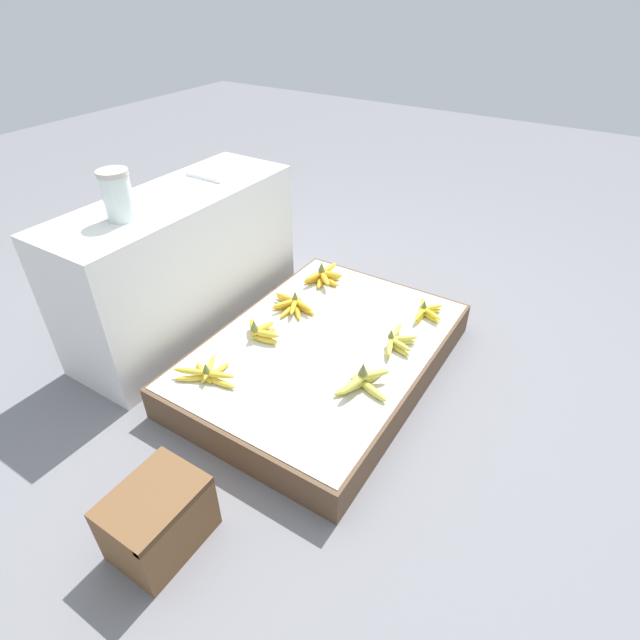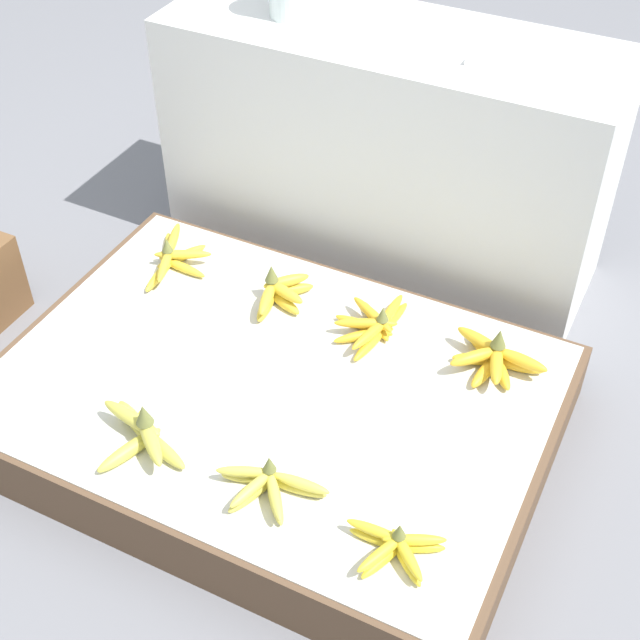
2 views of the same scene
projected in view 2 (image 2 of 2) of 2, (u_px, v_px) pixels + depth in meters
The scene contains 11 objects.
ground_plane at pixel (274, 428), 2.16m from camera, with size 10.00×10.00×0.00m, color slate.
display_platform at pixel (273, 406), 2.10m from camera, with size 1.27×0.90×0.16m.
back_vendor_table at pixel (386, 152), 2.45m from camera, with size 1.20×0.43×0.69m.
banana_bunch_front_midleft at pixel (142, 434), 1.89m from camera, with size 0.25×0.20×0.12m.
banana_bunch_front_midright at pixel (269, 486), 1.80m from camera, with size 0.24×0.14×0.09m.
banana_bunch_front_right at pixel (395, 547), 1.69m from camera, with size 0.20×0.15×0.08m.
banana_bunch_back_left at pixel (173, 257), 2.36m from camera, with size 0.20×0.26×0.09m.
banana_bunch_back_midleft at pixel (279, 293), 2.24m from camera, with size 0.13×0.20×0.10m.
banana_bunch_back_midright at pixel (374, 325), 2.16m from camera, with size 0.16×0.25×0.09m.
banana_bunch_back_right at pixel (494, 358), 2.06m from camera, with size 0.24×0.18×0.11m.
foam_tray_white at pixel (532, 55), 2.10m from camera, with size 0.26×0.22×0.02m.
Camera 2 is at (0.73, -1.23, 1.64)m, focal length 50.00 mm.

